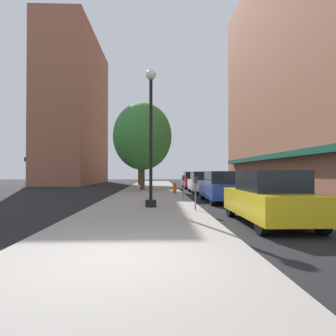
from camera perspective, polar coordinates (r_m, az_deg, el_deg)
name	(u,v)px	position (r m, az deg, el deg)	size (l,w,h in m)	color
ground_plane	(201,193)	(23.31, 6.46, -4.77)	(90.00, 90.00, 0.00)	black
sidewalk_slab	(151,191)	(24.06, -3.39, -4.51)	(4.80, 50.00, 0.12)	gray
building_right_brick	(311,53)	(32.60, 25.94, 19.35)	(6.80, 40.00, 25.66)	#9E6047
building_far_background	(76,112)	(44.41, -17.41, 10.41)	(6.80, 18.00, 20.51)	#9E6047
lamppost	(151,135)	(12.70, -3.34, 6.40)	(0.48, 0.48, 5.90)	black
fire_hydrant	(175,188)	(20.51, 1.30, -3.86)	(0.33, 0.26, 0.79)	#E05614
parking_meter_near	(184,184)	(16.80, 3.04, -3.07)	(0.14, 0.09, 1.31)	slate
parking_meter_far	(195,189)	(11.63, 5.33, -4.06)	(0.14, 0.09, 1.31)	slate
tree_near	(142,136)	(25.41, -4.98, 6.10)	(5.00, 5.00, 7.44)	#4C3823
tree_mid	(140,148)	(34.66, -5.49, 3.82)	(4.34, 4.34, 6.80)	#4C3823
car_yellow	(269,198)	(9.63, 18.97, -5.52)	(1.80, 4.30, 1.66)	black
car_blue	(222,187)	(15.99, 10.40, -3.67)	(1.80, 4.30, 1.66)	black
car_white	(202,183)	(22.90, 6.60, -2.82)	(1.80, 4.30, 1.66)	black
car_red	(192,180)	(29.13, 4.74, -2.40)	(1.80, 4.30, 1.66)	black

